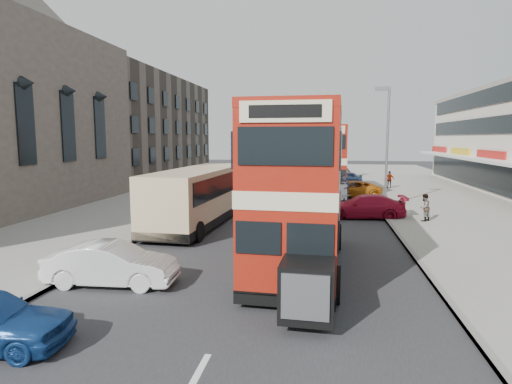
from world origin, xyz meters
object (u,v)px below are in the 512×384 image
Objects in this scene: bus_second at (323,161)px; cyclist at (344,197)px; pedestrian_near at (424,207)px; street_lamp at (386,138)px; car_left_front at (112,264)px; bus_main at (301,188)px; car_right_a at (364,207)px; pedestrian_far at (389,179)px; car_right_c at (344,177)px; car_right_b at (350,189)px; coach at (201,194)px.

bus_second is 6.04m from cyclist.
cyclist is (-4.14, 5.16, -0.21)m from pedestrian_near.
car_left_front is (-10.83, -17.08, -4.09)m from street_lamp.
pedestrian_near is 6.62m from cyclist.
car_right_a is at bearing -104.78° from bus_main.
cyclist is (8.21, 17.31, 0.02)m from car_left_front.
pedestrian_far is at bearing -102.67° from bus_main.
bus_main is at bearing -1.48° from car_right_c.
car_right_b is 5.03m from cyclist.
car_left_front is 2.72× the size of pedestrian_near.
street_lamp is 3.82× the size of cyclist.
car_right_c is 2.41× the size of pedestrian_near.
pedestrian_near is at bearing -76.86° from pedestrian_far.
car_right_a is (-1.67, -3.79, -4.08)m from street_lamp.
car_right_a is (9.16, 13.30, 0.01)m from car_left_front.
street_lamp is 0.80× the size of bus_second.
car_right_b is at bearing 56.56° from coach.
car_left_front is 17.33m from pedestrian_near.
coach is 22.17m from pedestrian_far.
street_lamp reaches higher than cyclist.
bus_main is 6.69× the size of pedestrian_near.
car_right_a is at bearing -37.85° from car_left_front.
car_left_front is 0.87× the size of car_right_b.
car_right_b is at bearing -25.05° from car_left_front.
car_right_b reaches higher than car_right_c.
car_right_c is 2.38× the size of pedestrian_far.
street_lamp reaches higher than coach.
car_right_c is at bearing 143.82° from pedestrian_far.
street_lamp reaches higher than car_right_a.
street_lamp reaches higher than bus_main.
car_right_a is at bearing -6.25° from car_right_b.
bus_main is at bearing 82.97° from bus_second.
bus_main is 2.78× the size of car_right_c.
car_right_c is (8.92, 33.04, -0.06)m from car_left_front.
coach reaches higher than pedestrian_far.
pedestrian_far is (3.61, 15.01, 0.23)m from car_right_a.
coach is (-10.82, -6.88, -3.09)m from street_lamp.
street_lamp reaches higher than bus_second.
cyclist is at bearing 101.00° from bus_second.
car_left_front is 1.98× the size of cyclist.
cyclist reaches higher than pedestrian_far.
pedestrian_near is at bearing 13.48° from car_right_c.
street_lamp is 5.24× the size of pedestrian_near.
car_right_b is at bearing -96.31° from bus_main.
car_left_front is at bearing 28.08° from bus_main.
pedestrian_near is at bearing -48.77° from car_left_front.
car_right_a reaches higher than car_right_c.
bus_main is at bearing -93.82° from cyclist.
street_lamp reaches higher than car_right_b.
bus_main is 14.80m from cyclist.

